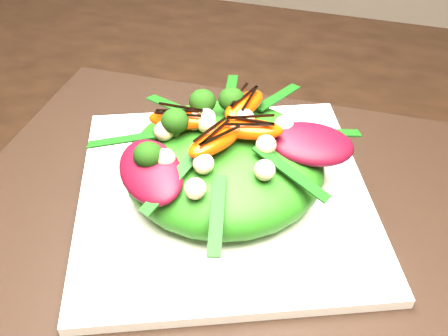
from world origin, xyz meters
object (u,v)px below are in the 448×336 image
(placemat, at_px, (224,200))
(lettuce_mound, at_px, (224,163))
(salad_bowl, at_px, (224,185))
(plate_base, at_px, (224,195))
(dining_table, at_px, (375,223))
(orange_segment, at_px, (230,112))

(placemat, xyz_separation_m, lettuce_mound, (0.00, -0.00, 0.05))
(salad_bowl, bearing_deg, lettuce_mound, -90.00)
(salad_bowl, relative_size, lettuce_mound, 1.13)
(lettuce_mound, bearing_deg, placemat, 165.96)
(placemat, xyz_separation_m, plate_base, (0.00, 0.00, 0.01))
(dining_table, distance_m, lettuce_mound, 0.17)
(plate_base, height_order, lettuce_mound, lettuce_mound)
(plate_base, bearing_deg, placemat, 180.00)
(salad_bowl, relative_size, orange_segment, 3.59)
(placemat, xyz_separation_m, orange_segment, (-0.00, 0.03, 0.09))
(placemat, relative_size, orange_segment, 8.73)
(dining_table, relative_size, orange_segment, 26.09)
(placemat, distance_m, plate_base, 0.01)
(dining_table, xyz_separation_m, orange_segment, (-0.16, -0.00, 0.11))
(placemat, height_order, orange_segment, orange_segment)
(lettuce_mound, bearing_deg, plate_base, 90.00)
(salad_bowl, xyz_separation_m, lettuce_mound, (0.00, -0.00, 0.03))
(dining_table, distance_m, plate_base, 0.16)
(plate_base, xyz_separation_m, orange_segment, (-0.00, 0.03, 0.08))
(plate_base, distance_m, lettuce_mound, 0.04)
(dining_table, relative_size, lettuce_mound, 8.19)
(dining_table, bearing_deg, orange_segment, -178.43)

